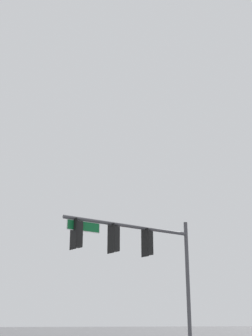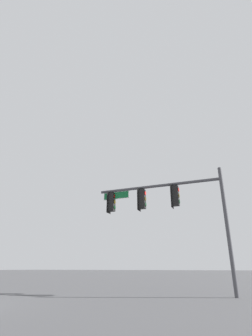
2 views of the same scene
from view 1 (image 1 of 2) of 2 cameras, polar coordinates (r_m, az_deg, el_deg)
name	(u,v)px [view 1 (image 1 of 2)]	position (r m, az deg, el deg)	size (l,w,h in m)	color
signal_pole_near	(135,248)	(21.55, 1.08, -9.67)	(6.98, 1.04, 6.16)	#47474C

